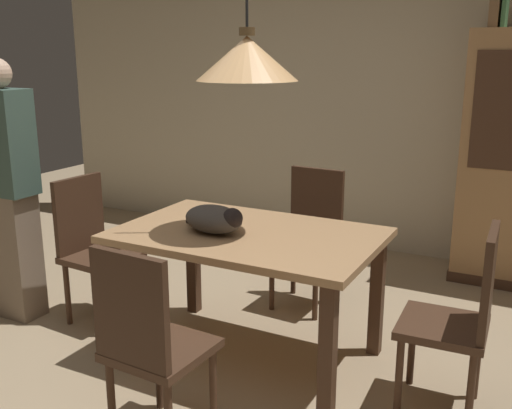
# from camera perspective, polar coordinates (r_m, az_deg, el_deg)

# --- Properties ---
(ground) EXTENTS (10.00, 10.00, 0.00)m
(ground) POSITION_cam_1_polar(r_m,az_deg,el_deg) (3.26, -5.51, -16.90)
(ground) COLOR tan
(back_wall) EXTENTS (6.40, 0.10, 2.90)m
(back_wall) POSITION_cam_1_polar(r_m,az_deg,el_deg) (5.21, 10.46, 11.60)
(back_wall) COLOR beige
(back_wall) RESTS_ON ground
(dining_table) EXTENTS (1.40, 0.90, 0.75)m
(dining_table) POSITION_cam_1_polar(r_m,az_deg,el_deg) (3.24, -0.80, -4.35)
(dining_table) COLOR tan
(dining_table) RESTS_ON ground
(chair_left_side) EXTENTS (0.43, 0.43, 0.93)m
(chair_left_side) POSITION_cam_1_polar(r_m,az_deg,el_deg) (3.92, -15.46, -3.60)
(chair_left_side) COLOR #472D1E
(chair_left_side) RESTS_ON ground
(chair_near_front) EXTENTS (0.42, 0.42, 0.93)m
(chair_near_front) POSITION_cam_1_polar(r_m,az_deg,el_deg) (2.61, -10.27, -12.68)
(chair_near_front) COLOR #472D1E
(chair_near_front) RESTS_ON ground
(chair_far_back) EXTENTS (0.42, 0.42, 0.93)m
(chair_far_back) POSITION_cam_1_polar(r_m,az_deg,el_deg) (4.03, 5.19, -2.60)
(chair_far_back) COLOR #472D1E
(chair_far_back) RESTS_ON ground
(chair_right_side) EXTENTS (0.42, 0.42, 0.93)m
(chair_right_side) POSITION_cam_1_polar(r_m,az_deg,el_deg) (2.96, 19.13, -9.88)
(chair_right_side) COLOR #472D1E
(chair_right_side) RESTS_ON ground
(cat_sleeping) EXTENTS (0.39, 0.25, 0.16)m
(cat_sleeping) POSITION_cam_1_polar(r_m,az_deg,el_deg) (3.17, -3.93, -1.41)
(cat_sleeping) COLOR #4C4742
(cat_sleeping) RESTS_ON dining_table
(pendant_lamp) EXTENTS (0.52, 0.52, 1.30)m
(pendant_lamp) POSITION_cam_1_polar(r_m,az_deg,el_deg) (3.06, -0.86, 13.91)
(pendant_lamp) COLOR #E0A86B
(book_brown_thick) EXTENTS (0.06, 0.24, 0.22)m
(book_brown_thick) POSITION_cam_1_polar(r_m,az_deg,el_deg) (4.67, 22.03, 16.77)
(book_brown_thick) COLOR brown
(book_brown_thick) RESTS_ON hutch_bookcase
(book_green_slim) EXTENTS (0.03, 0.20, 0.26)m
(book_green_slim) POSITION_cam_1_polar(r_m,az_deg,el_deg) (4.67, 22.83, 16.95)
(book_green_slim) COLOR #427A4C
(book_green_slim) RESTS_ON hutch_bookcase
(person_standing) EXTENTS (0.36, 0.22, 1.66)m
(person_standing) POSITION_cam_1_polar(r_m,az_deg,el_deg) (4.05, -22.69, 1.16)
(person_standing) COLOR #84705B
(person_standing) RESTS_ON ground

